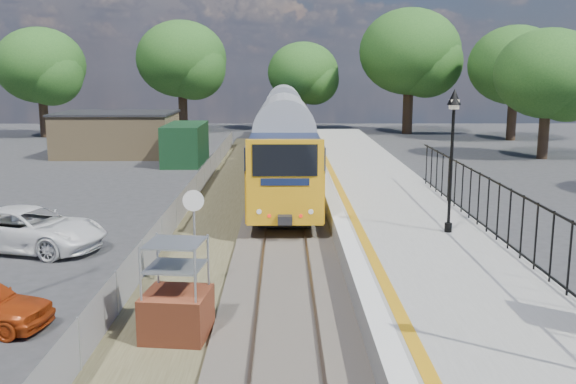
{
  "coord_description": "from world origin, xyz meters",
  "views": [
    {
      "loc": [
        -0.07,
        -14.19,
        6.07
      ],
      "look_at": [
        0.1,
        7.2,
        2.0
      ],
      "focal_mm": 40.0,
      "sensor_mm": 36.0,
      "label": 1
    }
  ],
  "objects_px": {
    "train": "(284,128)",
    "brick_plinth": "(176,292)",
    "car_white": "(29,229)",
    "victorian_lamp_north": "(453,127)",
    "speed_sign": "(194,223)"
  },
  "relations": [
    {
      "from": "victorian_lamp_north",
      "to": "car_white",
      "type": "relative_size",
      "value": 0.87
    },
    {
      "from": "victorian_lamp_north",
      "to": "speed_sign",
      "type": "relative_size",
      "value": 1.59
    },
    {
      "from": "brick_plinth",
      "to": "train",
      "type": "bearing_deg",
      "value": 84.96
    },
    {
      "from": "train",
      "to": "brick_plinth",
      "type": "xyz_separation_m",
      "value": [
        -2.5,
        -28.33,
        -1.23
      ]
    },
    {
      "from": "train",
      "to": "car_white",
      "type": "xyz_separation_m",
      "value": [
        -8.75,
        -20.92,
        -1.6
      ]
    },
    {
      "from": "speed_sign",
      "to": "victorian_lamp_north",
      "type": "bearing_deg",
      "value": 17.86
    },
    {
      "from": "brick_plinth",
      "to": "car_white",
      "type": "relative_size",
      "value": 0.44
    },
    {
      "from": "brick_plinth",
      "to": "speed_sign",
      "type": "height_order",
      "value": "speed_sign"
    },
    {
      "from": "victorian_lamp_north",
      "to": "brick_plinth",
      "type": "distance_m",
      "value": 10.51
    },
    {
      "from": "victorian_lamp_north",
      "to": "speed_sign",
      "type": "distance_m",
      "value": 8.72
    },
    {
      "from": "train",
      "to": "car_white",
      "type": "distance_m",
      "value": 22.73
    },
    {
      "from": "train",
      "to": "car_white",
      "type": "height_order",
      "value": "train"
    },
    {
      "from": "victorian_lamp_north",
      "to": "brick_plinth",
      "type": "xyz_separation_m",
      "value": [
        -7.8,
        -6.29,
        -3.18
      ]
    },
    {
      "from": "brick_plinth",
      "to": "speed_sign",
      "type": "xyz_separation_m",
      "value": [
        0.0,
        3.15,
        0.86
      ]
    },
    {
      "from": "victorian_lamp_north",
      "to": "speed_sign",
      "type": "height_order",
      "value": "victorian_lamp_north"
    }
  ]
}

